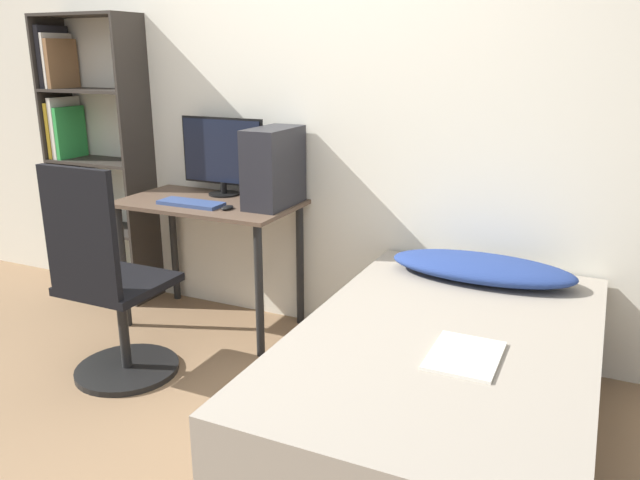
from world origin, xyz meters
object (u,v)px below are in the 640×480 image
object	(u,v)px
office_chair	(110,298)
bookshelf	(86,167)
monitor	(222,154)
keyboard	(191,203)
pc_tower	(274,167)
bed	(443,392)

from	to	relation	value
office_chair	bookshelf	bearing A→B (deg)	137.75
bookshelf	monitor	distance (m)	1.04
office_chair	monitor	xyz separation A→B (m)	(0.05, 0.93, 0.57)
office_chair	monitor	world-z (taller)	monitor
keyboard	bookshelf	bearing A→B (deg)	165.73
office_chair	pc_tower	bearing A→B (deg)	60.76
bookshelf	office_chair	size ratio (longest dim) A/B	1.64
monitor	office_chair	bearing A→B (deg)	-93.28
bookshelf	bed	size ratio (longest dim) A/B	0.97
office_chair	pc_tower	xyz separation A→B (m)	(0.46, 0.82, 0.54)
bookshelf	office_chair	distance (m)	1.39
bed	monitor	distance (m)	1.90
monitor	keyboard	bearing A→B (deg)	-93.85
bed	pc_tower	bearing A→B (deg)	148.48
pc_tower	bookshelf	bearing A→B (deg)	177.08
office_chair	bed	xyz separation A→B (m)	(1.60, 0.11, -0.17)
bookshelf	monitor	world-z (taller)	bookshelf
keyboard	pc_tower	world-z (taller)	pc_tower
monitor	keyboard	world-z (taller)	monitor
bed	monitor	size ratio (longest dim) A/B	3.40
monitor	keyboard	xyz separation A→B (m)	(-0.02, -0.30, -0.23)
keyboard	pc_tower	bearing A→B (deg)	23.52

